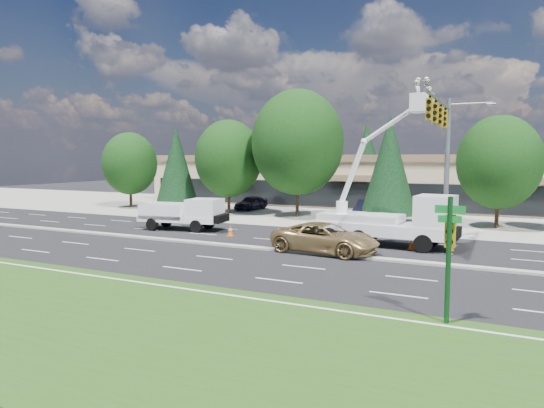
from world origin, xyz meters
The scene contains 26 objects.
ground centered at (0.00, 0.00, 0.00)m, with size 140.00×140.00×0.00m, color black.
concrete_apron centered at (0.00, 20.00, 0.01)m, with size 140.00×22.00×0.01m, color gray.
grass_verge centered at (0.00, -13.00, 0.01)m, with size 140.00×10.00×0.01m, color #234714.
road_median centered at (0.00, 0.00, 0.06)m, with size 120.00×0.55×0.12m, color gray.
strip_mall centered at (0.00, 29.97, 2.83)m, with size 50.40×15.40×5.50m.
tree_front_a centered at (-22.00, 15.00, 4.59)m, with size 5.66×5.66×7.85m.
tree_front_b centered at (-16.00, 15.00, 4.44)m, with size 4.20×4.20×8.28m.
tree_front_c centered at (-10.00, 15.00, 5.12)m, with size 6.30×6.30×8.75m.
tree_front_d centered at (-3.00, 15.00, 6.52)m, with size 8.02×8.02×11.13m.
tree_front_e centered at (5.00, 15.00, 4.65)m, with size 4.39×4.39×8.66m.
tree_front_f centered at (13.00, 15.00, 4.86)m, with size 5.99×5.99×8.31m.
tree_back_a centered at (-18.00, 42.00, 5.41)m, with size 5.12×5.12×10.09m.
tree_back_b centered at (-4.00, 42.00, 5.47)m, with size 5.17×5.17×10.20m.
tree_back_c centered at (10.00, 42.00, 5.43)m, with size 5.13×5.13×10.12m.
signal_mast centered at (10.03, 7.04, 6.06)m, with size 2.76×10.16×9.00m.
street_sign_pole centered at (12.00, -8.40, 2.44)m, with size 0.90×0.44×4.00m.
utility_pickup centered at (-7.11, 4.27, 0.94)m, with size 6.22×3.06×2.29m.
bucket_truck centered at (7.73, 4.15, 2.05)m, with size 8.25×3.04×9.64m.
traffic_cone_a centered at (-9.87, 3.46, 0.34)m, with size 0.40×0.40×0.70m.
traffic_cone_b centered at (-2.90, 3.32, 0.34)m, with size 0.40×0.40×0.70m.
traffic_cone_c centered at (0.29, 4.07, 0.34)m, with size 0.40×0.40×0.70m.
traffic_cone_d centered at (8.82, 3.74, 0.34)m, with size 0.40×0.40×0.70m.
traffic_cone_e centered at (10.84, 4.29, 0.34)m, with size 0.40×0.40×0.70m.
minivan centered at (4.74, 0.60, 0.82)m, with size 2.71×5.87×1.63m, color #A3854F.
parked_car_west centered at (-9.38, 18.29, 0.71)m, with size 1.68×4.18×1.42m, color black.
parked_car_east centered at (3.03, 16.31, 0.81)m, with size 1.72×4.94×1.63m, color black.
Camera 1 is at (13.51, -24.22, 5.18)m, focal length 32.00 mm.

